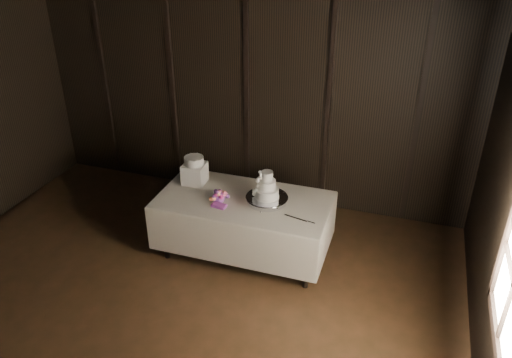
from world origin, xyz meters
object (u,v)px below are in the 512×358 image
at_px(display_table, 244,224).
at_px(wedding_cake, 265,187).
at_px(bouquet, 219,197).
at_px(small_cake, 194,161).
at_px(cake_stand, 267,200).
at_px(box_pedestal, 195,173).

height_order(display_table, wedding_cake, wedding_cake).
distance_m(bouquet, small_cake, 0.59).
height_order(display_table, cake_stand, cake_stand).
xyz_separation_m(wedding_cake, small_cake, (-0.95, 0.21, 0.08)).
xyz_separation_m(cake_stand, wedding_cake, (-0.02, -0.01, 0.17)).
xyz_separation_m(box_pedestal, small_cake, (0.00, 0.00, 0.17)).
bearing_deg(bouquet, cake_stand, 11.82).
bearing_deg(box_pedestal, cake_stand, -11.61).
height_order(wedding_cake, bouquet, wedding_cake).
bearing_deg(wedding_cake, small_cake, 142.51).
height_order(wedding_cake, small_cake, wedding_cake).
height_order(display_table, box_pedestal, box_pedestal).
relative_size(cake_stand, bouquet, 1.31).
height_order(bouquet, box_pedestal, box_pedestal).
height_order(cake_stand, box_pedestal, box_pedestal).
relative_size(bouquet, small_cake, 1.58).
bearing_deg(small_cake, bouquet, -35.55).
bearing_deg(display_table, cake_stand, -2.73).
distance_m(cake_stand, box_pedestal, 1.00).
distance_m(wedding_cake, box_pedestal, 0.98).
xyz_separation_m(cake_stand, small_cake, (-0.98, 0.20, 0.25)).
distance_m(display_table, bouquet, 0.49).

